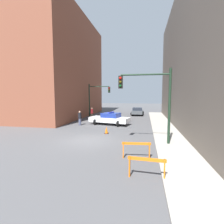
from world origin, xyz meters
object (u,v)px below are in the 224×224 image
police_car (110,119)px  barrier_mid (136,147)px  parked_car_near (137,111)px  traffic_light_near (152,95)px  traffic_light_far (96,96)px  pedestrian_corner (92,113)px  pedestrian_crossing (80,118)px  traffic_cone (106,130)px  barrier_front (147,164)px

police_car → barrier_mid: bearing=-147.5°
parked_car_near → police_car: bearing=-104.9°
traffic_light_near → parked_car_near: 18.49m
traffic_light_far → pedestrian_corner: size_ratio=3.13×
pedestrian_crossing → traffic_cone: 5.46m
traffic_light_near → barrier_front: size_ratio=3.25×
pedestrian_corner → pedestrian_crossing: bearing=77.3°
police_car → traffic_light_far: bearing=42.6°
traffic_light_far → parked_car_near: traffic_light_far is taller
pedestrian_corner → traffic_cone: size_ratio=2.53×
traffic_light_far → pedestrian_corner: bearing=-92.7°
traffic_light_near → pedestrian_crossing: 10.54m
pedestrian_corner → traffic_cone: bearing=99.6°
traffic_light_near → traffic_cone: bearing=144.5°
traffic_light_near → pedestrian_corner: size_ratio=3.13×
pedestrian_crossing → traffic_light_near: bearing=-47.9°
pedestrian_crossing → traffic_cone: (3.98, -3.69, -0.54)m
traffic_light_near → pedestrian_corner: (-8.12, 11.91, -2.67)m
traffic_light_near → traffic_light_far: 16.02m
police_car → parked_car_near: size_ratio=1.16×
traffic_cone → parked_car_near: bearing=82.2°
traffic_light_near → police_car: 9.26m
police_car → traffic_light_near: bearing=-135.5°
barrier_mid → traffic_light_near: bearing=72.8°
barrier_mid → traffic_cone: size_ratio=2.43×
police_car → barrier_front: bearing=-148.5°
pedestrian_crossing → barrier_mid: 11.73m
pedestrian_corner → barrier_front: (7.75, -17.20, -0.24)m
traffic_light_far → barrier_mid: size_ratio=3.26×
parked_car_near → traffic_cone: parked_car_near is taller
parked_car_near → barrier_front: (1.41, -23.48, -0.06)m
police_car → parked_car_near: police_car is taller
traffic_light_near → pedestrian_crossing: size_ratio=3.13×
traffic_cone → pedestrian_crossing: bearing=137.2°
parked_car_near → traffic_light_far: bearing=-145.6°
traffic_light_far → parked_car_near: 8.08m
barrier_front → traffic_cone: (-3.53, 8.08, -0.30)m
parked_car_near → barrier_front: bearing=-86.8°
pedestrian_corner → traffic_light_far: bearing=-108.0°
traffic_light_far → pedestrian_crossing: bearing=-88.8°
traffic_light_far → traffic_cone: (4.13, -11.07, -3.08)m
barrier_mid → barrier_front: bearing=-76.7°
traffic_light_near → barrier_front: (-0.37, -5.29, -2.91)m
traffic_light_near → pedestrian_corner: 14.66m
pedestrian_crossing → barrier_mid: (6.96, -9.44, -0.24)m
barrier_mid → parked_car_near: bearing=92.3°
parked_car_near → pedestrian_corner: size_ratio=2.60×
pedestrian_corner → parked_car_near: bearing=-150.5°
barrier_mid → police_car: bearing=109.0°
parked_car_near → barrier_mid: size_ratio=2.70×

